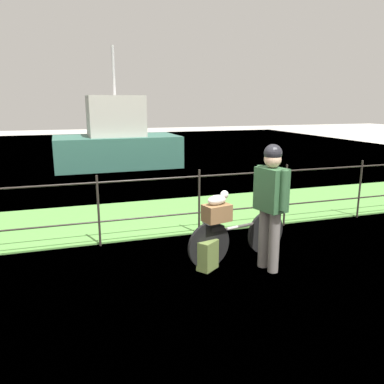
{
  "coord_description": "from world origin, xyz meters",
  "views": [
    {
      "loc": [
        -1.22,
        -3.72,
        2.19
      ],
      "look_at": [
        0.5,
        1.51,
        0.9
      ],
      "focal_mm": 35.87,
      "sensor_mm": 36.0,
      "label": 1
    }
  ],
  "objects_px": {
    "backpack_on_paving": "(208,255)",
    "terrier_dog": "(219,199)",
    "wooden_crate": "(217,213)",
    "bicycle_main": "(238,237)",
    "moored_boat_near": "(117,141)",
    "cyclist_person": "(271,197)"
  },
  "relations": [
    {
      "from": "cyclist_person",
      "to": "bicycle_main",
      "type": "bearing_deg",
      "value": 123.7
    },
    {
      "from": "wooden_crate",
      "to": "moored_boat_near",
      "type": "xyz_separation_m",
      "value": [
        -0.18,
        8.89,
        0.12
      ]
    },
    {
      "from": "moored_boat_near",
      "to": "cyclist_person",
      "type": "bearing_deg",
      "value": -85.05
    },
    {
      "from": "terrier_dog",
      "to": "backpack_on_paving",
      "type": "bearing_deg",
      "value": -156.52
    },
    {
      "from": "bicycle_main",
      "to": "wooden_crate",
      "type": "height_order",
      "value": "wooden_crate"
    },
    {
      "from": "moored_boat_near",
      "to": "backpack_on_paving",
      "type": "bearing_deg",
      "value": -89.84
    },
    {
      "from": "wooden_crate",
      "to": "terrier_dog",
      "type": "xyz_separation_m",
      "value": [
        0.02,
        0.01,
        0.19
      ]
    },
    {
      "from": "backpack_on_paving",
      "to": "moored_boat_near",
      "type": "relative_size",
      "value": 0.09
    },
    {
      "from": "backpack_on_paving",
      "to": "wooden_crate",
      "type": "bearing_deg",
      "value": 168.77
    },
    {
      "from": "backpack_on_paving",
      "to": "terrier_dog",
      "type": "bearing_deg",
      "value": 167.24
    },
    {
      "from": "backpack_on_paving",
      "to": "moored_boat_near",
      "type": "bearing_deg",
      "value": -126.09
    },
    {
      "from": "bicycle_main",
      "to": "moored_boat_near",
      "type": "bearing_deg",
      "value": 93.45
    },
    {
      "from": "bicycle_main",
      "to": "cyclist_person",
      "type": "distance_m",
      "value": 0.82
    },
    {
      "from": "wooden_crate",
      "to": "moored_boat_near",
      "type": "relative_size",
      "value": 0.08
    },
    {
      "from": "bicycle_main",
      "to": "moored_boat_near",
      "type": "relative_size",
      "value": 0.38
    },
    {
      "from": "moored_boat_near",
      "to": "bicycle_main",
      "type": "bearing_deg",
      "value": -86.55
    },
    {
      "from": "wooden_crate",
      "to": "backpack_on_paving",
      "type": "xyz_separation_m",
      "value": [
        -0.15,
        -0.07,
        -0.55
      ]
    },
    {
      "from": "wooden_crate",
      "to": "moored_boat_near",
      "type": "height_order",
      "value": "moored_boat_near"
    },
    {
      "from": "cyclist_person",
      "to": "wooden_crate",
      "type": "bearing_deg",
      "value": 152.94
    },
    {
      "from": "wooden_crate",
      "to": "cyclist_person",
      "type": "bearing_deg",
      "value": -27.06
    },
    {
      "from": "cyclist_person",
      "to": "moored_boat_near",
      "type": "relative_size",
      "value": 0.4
    },
    {
      "from": "moored_boat_near",
      "to": "wooden_crate",
      "type": "bearing_deg",
      "value": -88.87
    }
  ]
}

